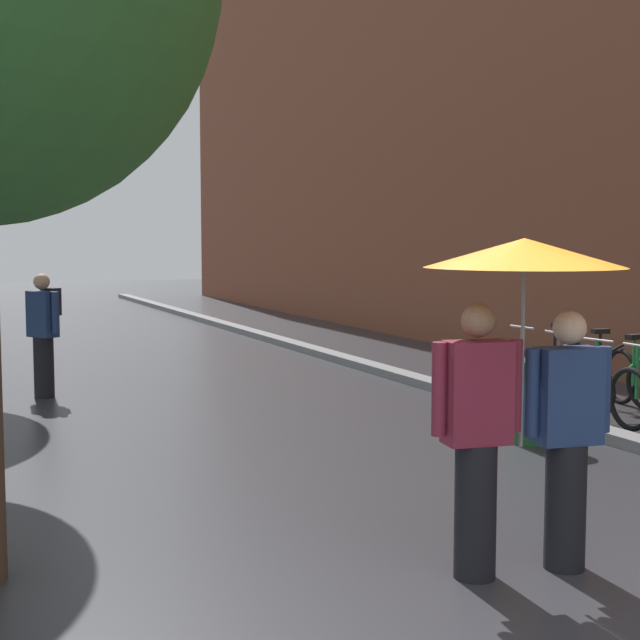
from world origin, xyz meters
TOP-DOWN VIEW (x-y plane):
  - ground_plane at (0.00, 0.00)m, footprint 80.00×80.00m
  - kerb_strip at (3.20, 10.00)m, footprint 0.30×36.00m
  - parked_bicycle_3 at (4.21, 4.55)m, footprint 1.17×0.85m
  - parked_bicycle_4 at (4.28, 5.28)m, footprint 1.16×0.84m
  - parked_bicycle_5 at (4.32, 6.09)m, footprint 1.12×0.77m
  - couple_under_umbrella at (0.11, 0.81)m, footprint 1.24×1.24m
  - litter_bin at (2.41, 3.84)m, footprint 0.44×0.44m
  - pedestrian_walking_midground at (-1.79, 8.61)m, footprint 0.45×0.52m

SIDE VIEW (x-z plane):
  - ground_plane at x=0.00m, z-range 0.00..0.00m
  - kerb_strip at x=3.20m, z-range 0.00..0.12m
  - parked_bicycle_3 at x=4.21m, z-range -0.10..0.86m
  - parked_bicycle_4 at x=4.28m, z-range -0.10..0.86m
  - parked_bicycle_5 at x=4.32m, z-range -0.10..0.86m
  - litter_bin at x=2.41m, z-range 0.00..0.85m
  - pedestrian_walking_midground at x=-1.79m, z-range 0.06..1.68m
  - couple_under_umbrella at x=0.11m, z-range 0.40..2.50m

